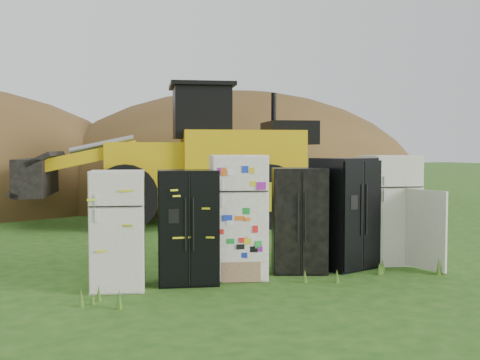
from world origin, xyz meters
The scene contains 10 objects.
ground centered at (0.00, 0.00, 0.00)m, with size 120.00×120.00×0.00m, color #214C14.
fridge_leftmost centered at (-2.50, 0.03, 0.85)m, with size 0.75×0.72×1.70m, color white, non-canonical shape.
fridge_black_side centered at (-1.46, -0.02, 0.85)m, with size 0.88×0.70×1.69m, color black, non-canonical shape.
fridge_sticker centered at (-0.61, 0.04, 0.95)m, with size 0.85×0.78×1.91m, color white, non-canonical shape.
fridge_dark_mid centered at (0.47, 0.02, 0.85)m, with size 0.87×0.71×1.69m, color black, non-canonical shape.
fridge_black_right centered at (1.31, -0.02, 0.93)m, with size 0.93×0.77×1.85m, color black, non-canonical shape.
fridge_open_door centered at (2.30, 0.04, 0.94)m, with size 0.86×0.79×1.89m, color white, non-canonical shape.
wheel_loader centered at (0.36, 6.89, 1.86)m, with size 7.71×3.12×3.73m, color #D0970D, non-canonical shape.
dirt_mound_right centered at (5.12, 12.67, 0.00)m, with size 15.43×11.31×8.43m, color #483317.
dirt_mound_back centered at (1.08, 17.44, 0.00)m, with size 18.13×12.09×5.74m, color #483317.
Camera 1 is at (-4.41, -8.46, 2.01)m, focal length 45.00 mm.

